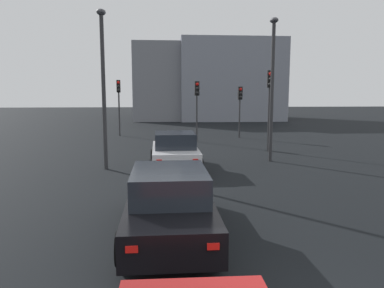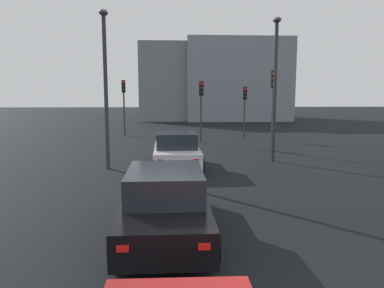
% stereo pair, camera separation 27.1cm
% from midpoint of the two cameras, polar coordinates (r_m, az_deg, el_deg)
% --- Properties ---
extents(car_white_right_lead, '(4.08, 2.11, 1.54)m').
position_cam_midpoint_polar(car_white_right_lead, '(15.20, -3.20, -1.15)').
color(car_white_right_lead, silver).
rests_on(car_white_right_lead, ground_plane).
extents(car_black_right_second, '(4.79, 2.04, 1.52)m').
position_cam_midpoint_polar(car_black_right_second, '(8.20, -4.50, -9.12)').
color(car_black_right_second, black).
rests_on(car_black_right_second, ground_plane).
extents(traffic_light_near_left, '(0.32, 0.30, 4.34)m').
position_cam_midpoint_polar(traffic_light_near_left, '(20.03, 11.65, 7.69)').
color(traffic_light_near_left, '#2D2D30').
rests_on(traffic_light_near_left, ground_plane).
extents(traffic_light_near_right, '(0.32, 0.30, 3.89)m').
position_cam_midpoint_polar(traffic_light_near_right, '(23.46, 0.45, 7.11)').
color(traffic_light_near_right, '#2D2D30').
rests_on(traffic_light_near_right, ground_plane).
extents(traffic_light_far_left, '(0.32, 0.30, 4.10)m').
position_cam_midpoint_polar(traffic_light_far_left, '(27.51, -11.65, 7.37)').
color(traffic_light_far_left, '#2D2D30').
rests_on(traffic_light_far_left, ground_plane).
extents(traffic_light_far_right, '(0.32, 0.30, 3.59)m').
position_cam_midpoint_polar(traffic_light_far_right, '(25.98, 7.22, 6.67)').
color(traffic_light_far_right, '#2D2D30').
rests_on(traffic_light_far_right, ground_plane).
extents(street_lamp_kerbside, '(0.56, 0.36, 6.46)m').
position_cam_midpoint_polar(street_lamp_kerbside, '(17.12, 12.00, 10.19)').
color(street_lamp_kerbside, '#2D2D30').
rests_on(street_lamp_kerbside, ground_plane).
extents(street_lamp_far, '(0.56, 0.36, 6.43)m').
position_cam_midpoint_polar(street_lamp_far, '(15.41, -14.20, 10.32)').
color(street_lamp_far, '#2D2D30').
rests_on(street_lamp_far, ground_plane).
extents(building_facade_left, '(10.78, 11.83, 9.26)m').
position_cam_midpoint_polar(building_facade_left, '(45.68, 5.39, 9.76)').
color(building_facade_left, gray).
rests_on(building_facade_left, ground_plane).
extents(building_facade_center, '(13.96, 6.46, 8.78)m').
position_cam_midpoint_polar(building_facade_center, '(47.34, -4.82, 9.41)').
color(building_facade_center, slate).
rests_on(building_facade_center, ground_plane).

